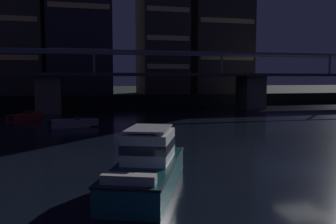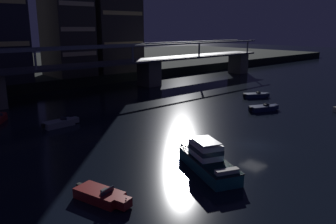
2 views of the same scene
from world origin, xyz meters
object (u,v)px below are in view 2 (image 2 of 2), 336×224
Objects in this scene: river_bridge at (82,73)px; tower_central at (66,16)px; cabin_cruiser_near_left at (207,159)px; speedboat_near_right at (263,108)px; speedboat_near_center at (101,196)px; speedboat_mid_right at (256,95)px; speedboat_mid_left at (60,123)px.

tower_central is (3.88, 13.25, 10.87)m from river_bridge.
cabin_cruiser_near_left is 25.77m from speedboat_near_right.
cabin_cruiser_near_left is 1.78× the size of speedboat_near_center.
river_bridge is 41.20m from cabin_cruiser_near_left.
speedboat_near_right and speedboat_mid_right have the same top height.
speedboat_near_center is 1.02× the size of speedboat_near_right.
tower_central is at bearing 117.24° from speedboat_mid_right.
river_bridge is 20.31× the size of speedboat_near_center.
tower_central is at bearing 61.24° from speedboat_mid_left.
speedboat_mid_right is (42.42, 14.64, 0.00)m from speedboat_near_center.
cabin_cruiser_near_left reaches higher than speedboat_near_center.
river_bridge is 3.99× the size of tower_central.
speedboat_near_center is (-10.34, 1.50, -0.64)m from cabin_cruiser_near_left.
tower_central is 37.86m from speedboat_mid_left.
tower_central is 58.70m from speedboat_near_center.
river_bridge is at bearing 53.31° from speedboat_mid_left.
tower_central reaches higher than speedboat_mid_left.
cabin_cruiser_near_left is 35.91m from speedboat_mid_right.
cabin_cruiser_near_left is 1.77× the size of speedboat_mid_left.
speedboat_mid_left is at bearing 72.94° from speedboat_near_center.
river_bridge is at bearing -106.32° from tower_central.
cabin_cruiser_near_left is at bearing -153.30° from speedboat_mid_right.
river_bridge reaches higher than cabin_cruiser_near_left.
cabin_cruiser_near_left is at bearing -8.23° from speedboat_near_center.
speedboat_mid_right is (8.08, 6.79, 0.00)m from speedboat_near_right.
speedboat_near_center is at bearing -160.96° from speedboat_mid_right.
speedboat_mid_right is (23.01, -23.92, -3.96)m from river_bridge.
speedboat_mid_right is (35.89, -6.63, 0.00)m from speedboat_mid_left.
speedboat_near_center is (-23.29, -51.81, -14.82)m from tower_central.
speedboat_near_right is (11.05, -43.95, -14.82)m from tower_central.
river_bridge is 11.39× the size of cabin_cruiser_near_left.
river_bridge reaches higher than speedboat_near_right.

